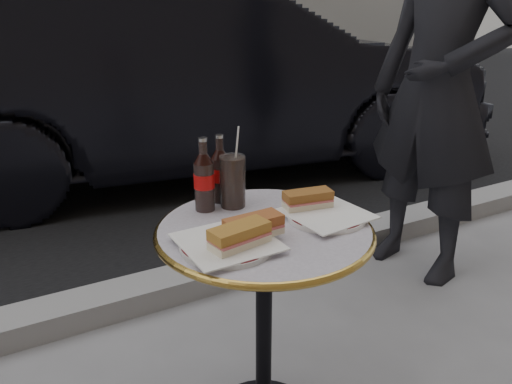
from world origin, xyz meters
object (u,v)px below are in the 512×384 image
cola_bottle_right (220,168)px  parked_car (199,80)px  pedestrian (438,91)px  plate_left (227,245)px  bistro_table (264,334)px  cola_bottle_left (204,174)px  plate_right (326,216)px  cola_glass (233,181)px

cola_bottle_right → parked_car: parked_car is taller
cola_bottle_right → pedestrian: size_ratio=0.12×
plate_left → cola_bottle_right: cola_bottle_right is taller
bistro_table → pedestrian: (1.25, 0.55, 0.57)m
bistro_table → cola_bottle_left: bearing=117.0°
bistro_table → plate_right: size_ratio=3.15×
parked_car → pedestrian: size_ratio=2.44×
plate_right → cola_bottle_right: 0.36m
cola_glass → plate_right: bearing=-47.0°
cola_bottle_right → cola_glass: bearing=-75.6°
bistro_table → cola_bottle_right: size_ratio=3.37×
cola_bottle_left → cola_glass: (0.09, -0.02, -0.03)m
cola_bottle_right → parked_car: (0.92, 2.39, -0.09)m
plate_right → parked_car: parked_car is taller
cola_bottle_left → pedestrian: 1.40m
plate_right → cola_bottle_left: (-0.29, 0.23, 0.11)m
cola_bottle_left → cola_bottle_right: cola_bottle_left is taller
cola_bottle_left → parked_car: (0.99, 2.43, -0.10)m
bistro_table → cola_bottle_right: bearing=96.4°
plate_right → parked_car: (0.70, 2.66, 0.01)m
plate_right → pedestrian: size_ratio=0.12×
cola_bottle_left → plate_right: bearing=-38.7°
cola_bottle_right → cola_glass: cola_bottle_right is taller
cola_glass → pedestrian: size_ratio=0.09×
bistro_table → cola_glass: 0.48m
cola_bottle_left → pedestrian: bearing=14.8°
pedestrian → cola_glass: bearing=-86.4°
plate_left → cola_glass: cola_glass is taller
cola_bottle_left → cola_bottle_right: (0.07, 0.04, -0.00)m
cola_bottle_left → cola_bottle_right: 0.08m
plate_right → cola_bottle_left: 0.38m
plate_left → cola_glass: (0.14, 0.24, 0.08)m
plate_left → cola_bottle_left: size_ratio=1.09×
cola_glass → plate_left: bearing=-119.2°
plate_right → plate_left: bearing=-175.3°
cola_glass → cola_bottle_right: bearing=104.4°
plate_right → cola_glass: 0.30m
plate_right → cola_bottle_right: bearing=128.3°
plate_right → cola_glass: size_ratio=1.42×
plate_left → cola_glass: bearing=60.8°
plate_right → parked_car: size_ratio=0.05×
cola_glass → pedestrian: pedestrian is taller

